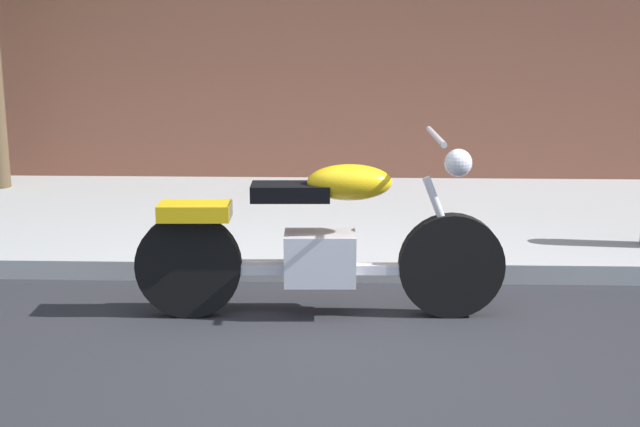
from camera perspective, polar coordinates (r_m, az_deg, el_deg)
name	(u,v)px	position (r m, az deg, el deg)	size (l,w,h in m)	color
ground_plane	(336,355)	(4.93, 1.04, -9.22)	(60.00, 60.00, 0.00)	#28282D
sidewalk	(341,219)	(7.77, 1.40, -0.39)	(18.79, 3.30, 0.14)	#A9A9A9
motorcycle	(320,242)	(5.40, -0.03, -1.86)	(2.30, 0.70, 1.16)	black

